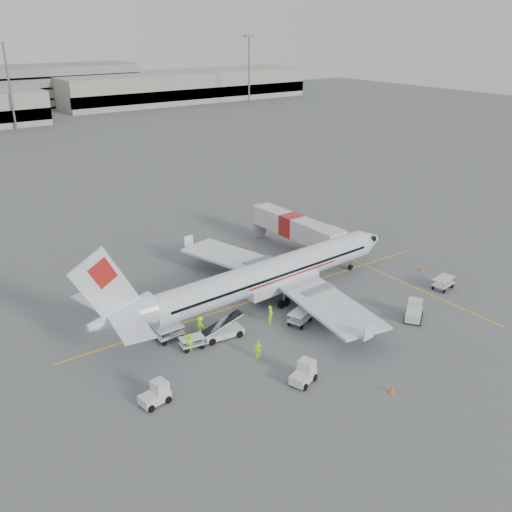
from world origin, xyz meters
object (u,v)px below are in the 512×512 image
object	(u,v)px
tug_fore	(414,311)
tug_aft	(154,394)
aircraft	(270,255)
belt_loader	(222,324)
jet_bridge	(291,232)
tug_mid	(303,373)

from	to	relation	value
tug_fore	tug_aft	xyz separation A→B (m)	(-25.69, 2.61, -0.09)
aircraft	belt_loader	distance (m)	9.48
tug_fore	tug_aft	bearing A→B (deg)	139.16
belt_loader	tug_fore	xyz separation A→B (m)	(16.47, -7.82, -0.40)
tug_fore	belt_loader	bearing A→B (deg)	119.58
jet_bridge	tug_aft	xyz separation A→B (m)	(-27.76, -18.43, -1.34)
belt_loader	tug_aft	world-z (taller)	belt_loader
jet_bridge	tug_mid	world-z (taller)	jet_bridge
aircraft	tug_fore	distance (m)	14.73
aircraft	belt_loader	world-z (taller)	aircraft
belt_loader	tug_aft	distance (m)	10.60
aircraft	tug_aft	bearing A→B (deg)	-156.36
aircraft	tug_aft	world-z (taller)	aircraft
belt_loader	tug_mid	bearing A→B (deg)	-75.27
belt_loader	aircraft	bearing A→B (deg)	30.36
tug_fore	tug_aft	world-z (taller)	tug_fore
tug_fore	tug_mid	xyz separation A→B (m)	(-15.06, -1.73, -0.07)
belt_loader	tug_mid	distance (m)	9.66
aircraft	tug_mid	distance (m)	15.24
belt_loader	tug_fore	bearing A→B (deg)	-19.05
jet_bridge	tug_fore	world-z (taller)	jet_bridge
jet_bridge	tug_fore	size ratio (longest dim) A/B	6.83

